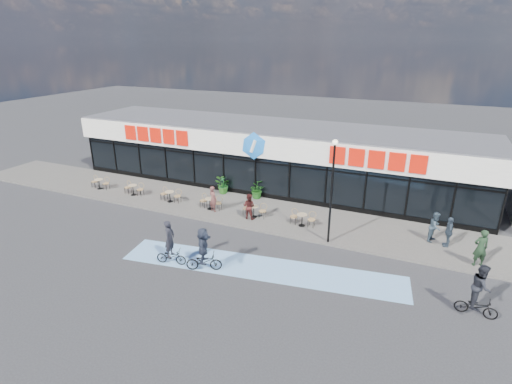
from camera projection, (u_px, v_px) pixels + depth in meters
ground at (205, 239)px, 22.35m from camera, size 120.00×120.00×0.00m
sidewalk at (240, 209)px, 26.18m from camera, size 44.00×5.00×0.10m
bike_lane at (260, 268)px, 19.57m from camera, size 14.17×4.13×0.01m
building at (271, 155)px, 30.00m from camera, size 30.60×6.57×4.75m
lamp_post at (332, 184)px, 20.67m from camera, size 0.28×0.28×5.73m
bistro_set_0 at (100, 183)px, 29.55m from camera, size 1.54×0.62×0.90m
bistro_set_1 at (134, 188)px, 28.38m from camera, size 1.54×0.62×0.90m
bistro_set_2 at (171, 195)px, 27.20m from camera, size 1.54×0.62×0.90m
bistro_set_3 at (211, 202)px, 26.03m from camera, size 1.54×0.62×0.90m
bistro_set_4 at (254, 210)px, 24.85m from camera, size 1.54×0.62×0.90m
bistro_set_5 at (303, 218)px, 23.67m from camera, size 1.54×0.62×0.90m
potted_plant_left at (224, 185)px, 28.64m from camera, size 0.71×0.71×1.21m
potted_plant_mid at (222, 186)px, 28.51m from camera, size 1.32×1.24×1.18m
potted_plant_right at (256, 190)px, 27.68m from camera, size 1.44×1.41×1.21m
patron_left at (213, 199)px, 25.49m from camera, size 0.73×0.62×1.70m
patron_right at (249, 206)px, 24.43m from camera, size 0.80×0.62×1.63m
pedestrian_a at (449, 232)px, 21.15m from camera, size 0.50×1.02×1.68m
pedestrian_b at (435, 227)px, 21.70m from camera, size 0.88×0.99×1.69m
pedestrian_c at (481, 248)px, 19.26m from camera, size 0.83×0.70×1.93m
cyclist_a at (204, 251)px, 19.04m from camera, size 1.83×1.74×2.24m
cyclist_b at (479, 294)px, 15.84m from camera, size 1.63×0.95×2.34m
cyclist_c at (171, 248)px, 19.63m from camera, size 1.62×0.83×2.34m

